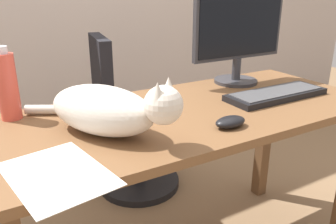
{
  "coord_description": "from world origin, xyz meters",
  "views": [
    {
      "loc": [
        -0.68,
        -1.0,
        1.16
      ],
      "look_at": [
        -0.17,
        -0.12,
        0.78
      ],
      "focal_mm": 37.08,
      "sensor_mm": 36.0,
      "label": 1
    }
  ],
  "objects": [
    {
      "name": "desk",
      "position": [
        0.0,
        0.0,
        0.61
      ],
      "size": [
        1.46,
        0.63,
        0.72
      ],
      "color": "brown",
      "rests_on": "ground_plane"
    },
    {
      "name": "office_chair",
      "position": [
        0.05,
        0.7,
        0.39
      ],
      "size": [
        0.49,
        0.48,
        0.91
      ],
      "color": "black",
      "rests_on": "ground_plane"
    },
    {
      "name": "computer_mouse",
      "position": [
        0.02,
        -0.2,
        0.74
      ],
      "size": [
        0.11,
        0.06,
        0.04
      ],
      "primitive_type": "ellipsoid",
      "color": "black",
      "rests_on": "desk"
    },
    {
      "name": "cat",
      "position": [
        -0.34,
        -0.06,
        0.8
      ],
      "size": [
        0.36,
        0.54,
        0.2
      ],
      "color": "silver",
      "rests_on": "desk"
    },
    {
      "name": "monitor",
      "position": [
        0.39,
        0.2,
        0.95
      ],
      "size": [
        0.48,
        0.2,
        0.42
      ],
      "color": "#333338",
      "rests_on": "desk"
    },
    {
      "name": "water_bottle",
      "position": [
        -0.58,
        0.23,
        0.84
      ],
      "size": [
        0.07,
        0.07,
        0.25
      ],
      "color": "#D84C3D",
      "rests_on": "desk"
    },
    {
      "name": "paper_sheet",
      "position": [
        -0.54,
        -0.23,
        0.72
      ],
      "size": [
        0.26,
        0.33,
        0.0
      ],
      "primitive_type": "cube",
      "rotation": [
        0.0,
        0.0,
        0.17
      ],
      "color": "white",
      "rests_on": "desk"
    },
    {
      "name": "keyboard",
      "position": [
        0.38,
        -0.05,
        0.74
      ],
      "size": [
        0.44,
        0.15,
        0.03
      ],
      "color": "black",
      "rests_on": "desk"
    }
  ]
}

